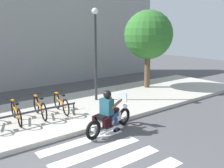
{
  "coord_description": "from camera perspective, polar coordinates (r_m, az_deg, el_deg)",
  "views": [
    {
      "loc": [
        -1.9,
        -4.27,
        3.27
      ],
      "look_at": [
        3.68,
        3.15,
        1.19
      ],
      "focal_mm": 38.47,
      "sensor_mm": 36.0,
      "label": 1
    }
  ],
  "objects": [
    {
      "name": "motorcycle",
      "position": [
        7.92,
        -0.46,
        -8.18
      ],
      "size": [
        2.13,
        0.84,
        1.2
      ],
      "color": "black",
      "rests_on": "ground"
    },
    {
      "name": "sidewalk",
      "position": [
        9.29,
        -23.08,
        -8.53
      ],
      "size": [
        24.0,
        4.4,
        0.15
      ],
      "primitive_type": "cube",
      "color": "#B7B2A8",
      "rests_on": "ground"
    },
    {
      "name": "bike_rack",
      "position": [
        8.36,
        -23.64,
        -7.29
      ],
      "size": [
        4.82,
        0.07,
        0.49
      ],
      "color": "#333338",
      "rests_on": "sidewalk"
    },
    {
      "name": "rider",
      "position": [
        7.75,
        -0.86,
        -5.82
      ],
      "size": [
        0.71,
        0.63,
        1.43
      ],
      "color": "#1E4C59",
      "rests_on": "ground"
    },
    {
      "name": "crosswalk_stripe_3",
      "position": [
        6.88,
        -3.52,
        -15.73
      ],
      "size": [
        2.8,
        0.4,
        0.01
      ],
      "primitive_type": "cube",
      "color": "white",
      "rests_on": "ground"
    },
    {
      "name": "street_lamp",
      "position": [
        10.66,
        -3.97,
        8.77
      ],
      "size": [
        0.28,
        0.28,
        4.21
      ],
      "color": "#2D2D33",
      "rests_on": "ground"
    },
    {
      "name": "bicycle_4",
      "position": [
        9.21,
        -16.77,
        -5.32
      ],
      "size": [
        0.48,
        1.67,
        0.8
      ],
      "color": "black",
      "rests_on": "sidewalk"
    },
    {
      "name": "bicycle_5",
      "position": [
        9.52,
        -12.0,
        -4.53
      ],
      "size": [
        0.48,
        1.63,
        0.78
      ],
      "color": "black",
      "rests_on": "sidewalk"
    },
    {
      "name": "crosswalk_stripe_2",
      "position": [
        6.31,
        0.71,
        -18.52
      ],
      "size": [
        2.8,
        0.4,
        0.01
      ],
      "primitive_type": "cube",
      "color": "white",
      "rests_on": "ground"
    },
    {
      "name": "crosswalk_stripe_4",
      "position": [
        7.49,
        -7.0,
        -13.32
      ],
      "size": [
        2.8,
        0.4,
        0.01
      ],
      "primitive_type": "cube",
      "color": "white",
      "rests_on": "ground"
    },
    {
      "name": "bicycle_3",
      "position": [
        8.98,
        -21.82,
        -6.26
      ],
      "size": [
        0.48,
        1.73,
        0.76
      ],
      "color": "black",
      "rests_on": "sidewalk"
    },
    {
      "name": "tree_near_rack",
      "position": [
        13.28,
        8.65,
        11.42
      ],
      "size": [
        2.61,
        2.61,
        4.35
      ],
      "color": "brown",
      "rests_on": "ground"
    }
  ]
}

